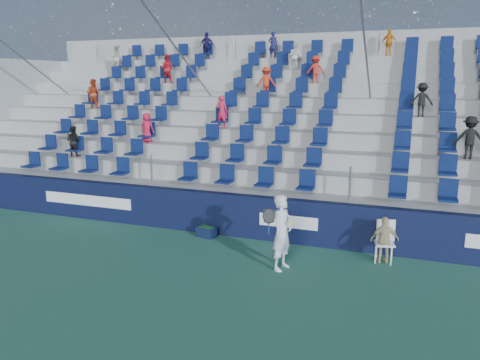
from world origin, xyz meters
name	(u,v)px	position (x,y,z in m)	size (l,w,h in m)	color
ground	(188,279)	(0.00, 0.00, 0.00)	(70.00, 70.00, 0.00)	#2A624B
sponsor_wall	(238,215)	(0.00, 3.15, 0.60)	(24.00, 0.32, 1.20)	black
grandstand	(285,140)	(0.00, 8.24, 2.14)	(24.00, 8.17, 6.63)	#A7A7A2
tennis_player	(282,232)	(1.80, 1.28, 0.89)	(0.69, 0.73, 1.78)	silver
line_judge_chair	(385,238)	(4.01, 2.66, 0.58)	(0.53, 0.55, 1.01)	white
line_judge	(385,240)	(4.01, 2.50, 0.58)	(0.67, 0.28, 1.15)	tan
ball_bin	(207,231)	(-0.78, 2.75, 0.16)	(0.59, 0.46, 0.29)	#0F1937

